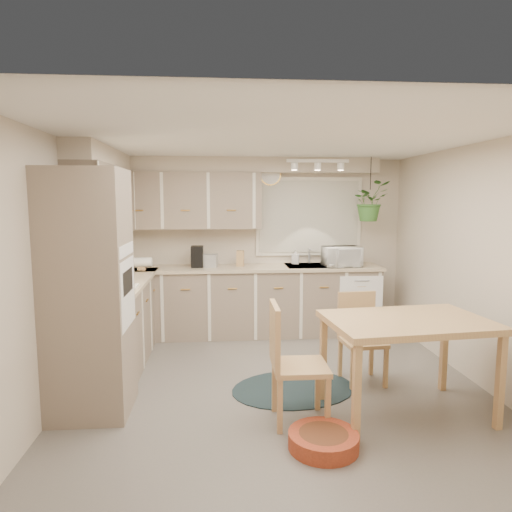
# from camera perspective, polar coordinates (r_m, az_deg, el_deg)

# --- Properties ---
(floor) EXTENTS (4.20, 4.20, 0.00)m
(floor) POSITION_cam_1_polar(r_m,az_deg,el_deg) (4.70, 2.74, -16.03)
(floor) COLOR #67625B
(floor) RESTS_ON ground
(ceiling) EXTENTS (4.20, 4.20, 0.00)m
(ceiling) POSITION_cam_1_polar(r_m,az_deg,el_deg) (4.35, 2.94, 14.42)
(ceiling) COLOR white
(ceiling) RESTS_ON wall_back
(wall_back) EXTENTS (4.00, 0.04, 2.40)m
(wall_back) POSITION_cam_1_polar(r_m,az_deg,el_deg) (6.44, 0.40, 1.38)
(wall_back) COLOR beige
(wall_back) RESTS_ON floor
(wall_front) EXTENTS (4.00, 0.04, 2.40)m
(wall_front) POSITION_cam_1_polar(r_m,az_deg,el_deg) (2.35, 9.62, -9.02)
(wall_front) COLOR beige
(wall_front) RESTS_ON floor
(wall_left) EXTENTS (0.04, 4.20, 2.40)m
(wall_left) POSITION_cam_1_polar(r_m,az_deg,el_deg) (4.56, -22.94, -1.59)
(wall_left) COLOR beige
(wall_left) RESTS_ON floor
(wall_right) EXTENTS (0.04, 4.20, 2.40)m
(wall_right) POSITION_cam_1_polar(r_m,az_deg,el_deg) (5.03, 26.04, -0.98)
(wall_right) COLOR beige
(wall_right) RESTS_ON floor
(base_cab_left) EXTENTS (0.60, 1.85, 0.90)m
(base_cab_left) POSITION_cam_1_polar(r_m,az_deg,el_deg) (5.46, -16.65, -7.99)
(base_cab_left) COLOR gray
(base_cab_left) RESTS_ON floor
(base_cab_back) EXTENTS (3.60, 0.60, 0.90)m
(base_cab_back) POSITION_cam_1_polar(r_m,az_deg,el_deg) (6.25, -1.19, -5.77)
(base_cab_back) COLOR gray
(base_cab_back) RESTS_ON floor
(counter_left) EXTENTS (0.64, 1.89, 0.04)m
(counter_left) POSITION_cam_1_polar(r_m,az_deg,el_deg) (5.36, -16.72, -3.13)
(counter_left) COLOR #C6B090
(counter_left) RESTS_ON base_cab_left
(counter_back) EXTENTS (3.64, 0.64, 0.04)m
(counter_back) POSITION_cam_1_polar(r_m,az_deg,el_deg) (6.15, -1.20, -1.52)
(counter_back) COLOR #C6B090
(counter_back) RESTS_ON base_cab_back
(oven_stack) EXTENTS (0.65, 0.65, 2.10)m
(oven_stack) POSITION_cam_1_polar(r_m,az_deg,el_deg) (4.14, -20.17, -4.42)
(oven_stack) COLOR gray
(oven_stack) RESTS_ON floor
(wall_oven_face) EXTENTS (0.02, 0.56, 0.58)m
(wall_oven_face) POSITION_cam_1_polar(r_m,az_deg,el_deg) (4.06, -15.81, -4.46)
(wall_oven_face) COLOR white
(wall_oven_face) RESTS_ON oven_stack
(upper_cab_left) EXTENTS (0.35, 2.00, 0.75)m
(upper_cab_left) POSITION_cam_1_polar(r_m,az_deg,el_deg) (5.43, -18.19, 6.55)
(upper_cab_left) COLOR gray
(upper_cab_left) RESTS_ON wall_left
(upper_cab_back) EXTENTS (2.00, 0.35, 0.75)m
(upper_cab_back) POSITION_cam_1_polar(r_m,az_deg,el_deg) (6.22, -8.73, 6.86)
(upper_cab_back) COLOR gray
(upper_cab_back) RESTS_ON wall_back
(soffit_left) EXTENTS (0.30, 2.00, 0.20)m
(soffit_left) POSITION_cam_1_polar(r_m,az_deg,el_deg) (5.45, -18.65, 11.53)
(soffit_left) COLOR beige
(soffit_left) RESTS_ON wall_left
(soffit_back) EXTENTS (3.60, 0.30, 0.20)m
(soffit_back) POSITION_cam_1_polar(r_m,az_deg,el_deg) (6.26, -1.32, 11.29)
(soffit_back) COLOR beige
(soffit_back) RESTS_ON wall_back
(cooktop) EXTENTS (0.52, 0.58, 0.02)m
(cooktop) POSITION_cam_1_polar(r_m,az_deg,el_deg) (4.80, -18.04, -4.05)
(cooktop) COLOR white
(cooktop) RESTS_ON counter_left
(range_hood) EXTENTS (0.40, 0.60, 0.14)m
(range_hood) POSITION_cam_1_polar(r_m,az_deg,el_deg) (4.74, -18.48, 1.35)
(range_hood) COLOR white
(range_hood) RESTS_ON upper_cab_left
(window_blinds) EXTENTS (1.40, 0.02, 1.00)m
(window_blinds) POSITION_cam_1_polar(r_m,az_deg,el_deg) (6.48, 6.63, 4.91)
(window_blinds) COLOR beige
(window_blinds) RESTS_ON wall_back
(window_frame) EXTENTS (1.50, 0.02, 1.10)m
(window_frame) POSITION_cam_1_polar(r_m,az_deg,el_deg) (6.49, 6.61, 4.92)
(window_frame) COLOR silver
(window_frame) RESTS_ON wall_back
(sink) EXTENTS (0.70, 0.48, 0.10)m
(sink) POSITION_cam_1_polar(r_m,az_deg,el_deg) (6.28, 7.02, -1.58)
(sink) COLOR #B4B6BC
(sink) RESTS_ON counter_back
(dishwasher_front) EXTENTS (0.58, 0.02, 0.83)m
(dishwasher_front) POSITION_cam_1_polar(r_m,az_deg,el_deg) (6.23, 12.98, -6.24)
(dishwasher_front) COLOR white
(dishwasher_front) RESTS_ON base_cab_back
(track_light_bar) EXTENTS (0.80, 0.04, 0.04)m
(track_light_bar) POSITION_cam_1_polar(r_m,az_deg,el_deg) (5.99, 7.72, 11.71)
(track_light_bar) COLOR white
(track_light_bar) RESTS_ON ceiling
(wall_clock) EXTENTS (0.30, 0.03, 0.30)m
(wall_clock) POSITION_cam_1_polar(r_m,az_deg,el_deg) (6.40, 1.80, 10.12)
(wall_clock) COLOR gold
(wall_clock) RESTS_ON wall_back
(dining_table) EXTENTS (1.42, 1.02, 0.84)m
(dining_table) POSITION_cam_1_polar(r_m,az_deg,el_deg) (4.22, 18.21, -12.99)
(dining_table) COLOR tan
(dining_table) RESTS_ON floor
(chair_left) EXTENTS (0.47, 0.47, 1.00)m
(chair_left) POSITION_cam_1_polar(r_m,az_deg,el_deg) (3.88, 5.55, -13.20)
(chair_left) COLOR tan
(chair_left) RESTS_ON floor
(chair_back) EXTENTS (0.46, 0.46, 0.90)m
(chair_back) POSITION_cam_1_polar(r_m,az_deg,el_deg) (4.78, 13.23, -10.09)
(chair_back) COLOR tan
(chair_back) RESTS_ON floor
(braided_rug) EXTENTS (1.37, 1.12, 0.01)m
(braided_rug) POSITION_cam_1_polar(r_m,az_deg,el_deg) (4.66, 4.73, -16.20)
(braided_rug) COLOR black
(braided_rug) RESTS_ON floor
(pet_bed) EXTENTS (0.59, 0.59, 0.12)m
(pet_bed) POSITION_cam_1_polar(r_m,az_deg,el_deg) (3.70, 8.42, -21.86)
(pet_bed) COLOR #AA3C22
(pet_bed) RESTS_ON floor
(microwave) EXTENTS (0.51, 0.31, 0.33)m
(microwave) POSITION_cam_1_polar(r_m,az_deg,el_deg) (6.25, 10.65, 0.20)
(microwave) COLOR white
(microwave) RESTS_ON counter_back
(soap_bottle) EXTENTS (0.15, 0.23, 0.10)m
(soap_bottle) POSITION_cam_1_polar(r_m,az_deg,el_deg) (6.38, 4.95, -0.61)
(soap_bottle) COLOR white
(soap_bottle) RESTS_ON counter_back
(hanging_plant) EXTENTS (0.59, 0.63, 0.42)m
(hanging_plant) POSITION_cam_1_polar(r_m,az_deg,el_deg) (6.31, 14.03, 6.13)
(hanging_plant) COLOR #386E2C
(hanging_plant) RESTS_ON ceiling
(coffee_maker) EXTENTS (0.16, 0.20, 0.28)m
(coffee_maker) POSITION_cam_1_polar(r_m,az_deg,el_deg) (6.14, -7.36, -0.08)
(coffee_maker) COLOR black
(coffee_maker) RESTS_ON counter_back
(toaster) EXTENTS (0.30, 0.20, 0.17)m
(toaster) POSITION_cam_1_polar(r_m,az_deg,el_deg) (6.16, -6.18, -0.57)
(toaster) COLOR #B4B6BC
(toaster) RESTS_ON counter_back
(knife_block) EXTENTS (0.11, 0.11, 0.21)m
(knife_block) POSITION_cam_1_polar(r_m,az_deg,el_deg) (6.19, -1.98, -0.30)
(knife_block) COLOR tan
(knife_block) RESTS_ON counter_back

